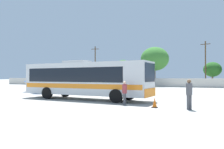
{
  "coord_description": "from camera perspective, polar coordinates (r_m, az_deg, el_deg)",
  "views": [
    {
      "loc": [
        9.83,
        -17.3,
        1.93
      ],
      "look_at": [
        0.68,
        3.34,
        2.19
      ],
      "focal_mm": 35.86,
      "sensor_mm": 36.0,
      "label": 1
    }
  ],
  "objects": [
    {
      "name": "ground_plane",
      "position": [
        29.08,
        4.1,
        -4.46
      ],
      "size": [
        300.0,
        300.0,
        0.0
      ],
      "primitive_type": "plane",
      "color": "#A3A099"
    },
    {
      "name": "vendor_umbrella_near_gate_blue",
      "position": [
        27.88,
        -16.94,
        -0.74
      ],
      "size": [
        2.58,
        2.58,
        2.26
      ],
      "color": "gray",
      "rests_on": "ground_plane"
    },
    {
      "name": "passenger_waiting_on_apron",
      "position": [
        14.01,
        19.07,
        -4.37
      ],
      "size": [
        0.51,
        0.51,
        1.8
      ],
      "color": "#4C4C51",
      "rests_on": "ground_plane"
    },
    {
      "name": "parked_car_leftmost_black",
      "position": [
        45.04,
        -0.2,
        -2.15
      ],
      "size": [
        4.26,
        2.11,
        1.42
      ],
      "color": "black",
      "rests_on": "ground_plane"
    },
    {
      "name": "roadside_tree_left",
      "position": [
        51.56,
        2.88,
        1.79
      ],
      "size": [
        4.14,
        4.14,
        5.9
      ],
      "color": "brown",
      "rests_on": "ground_plane"
    },
    {
      "name": "roadside_tree_midleft",
      "position": [
        48.16,
        10.84,
        3.93
      ],
      "size": [
        5.88,
        5.88,
        8.28
      ],
      "color": "brown",
      "rests_on": "ground_plane"
    },
    {
      "name": "parked_car_second_black",
      "position": [
        42.3,
        5.98,
        -2.19
      ],
      "size": [
        4.6,
        2.01,
        1.5
      ],
      "color": "black",
      "rests_on": "ground_plane"
    },
    {
      "name": "roadside_tree_midright",
      "position": [
        48.54,
        24.23,
        1.17
      ],
      "size": [
        3.44,
        3.44,
        4.91
      ],
      "color": "brown",
      "rests_on": "ground_plane"
    },
    {
      "name": "perimeter_wall",
      "position": [
        45.06,
        11.31,
        -2.02
      ],
      "size": [
        80.0,
        0.3,
        1.69
      ],
      "primitive_type": "cube",
      "color": "beige",
      "rests_on": "ground_plane"
    },
    {
      "name": "vendor_umbrella_secondary_blue",
      "position": [
        31.19,
        -19.16,
        -1.09
      ],
      "size": [
        2.58,
        2.58,
        2.05
      ],
      "color": "gray",
      "rests_on": "ground_plane"
    },
    {
      "name": "utility_pole_far",
      "position": [
        51.77,
        -4.32,
        2.4
      ],
      "size": [
        1.79,
        0.42,
        9.0
      ],
      "color": "#4C3823",
      "rests_on": "ground_plane"
    },
    {
      "name": "attendant_by_bus_door",
      "position": [
        15.56,
        3.23,
        -4.34
      ],
      "size": [
        0.34,
        0.34,
        1.65
      ],
      "color": "#4C4C51",
      "rests_on": "ground_plane"
    },
    {
      "name": "utility_pole_near",
      "position": [
        46.53,
        22.73,
        2.7
      ],
      "size": [
        1.78,
        0.5,
        8.85
      ],
      "color": "#4C3823",
      "rests_on": "ground_plane"
    },
    {
      "name": "traffic_cone_on_apron",
      "position": [
        14.44,
        10.82,
        -7.1
      ],
      "size": [
        0.36,
        0.36,
        0.64
      ],
      "color": "black",
      "rests_on": "ground_plane"
    },
    {
      "name": "coach_bus_silver_orange",
      "position": [
        19.59,
        -7.18,
        -1.01
      ],
      "size": [
        11.84,
        3.31,
        3.37
      ],
      "color": "silver",
      "rests_on": "ground_plane"
    }
  ]
}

